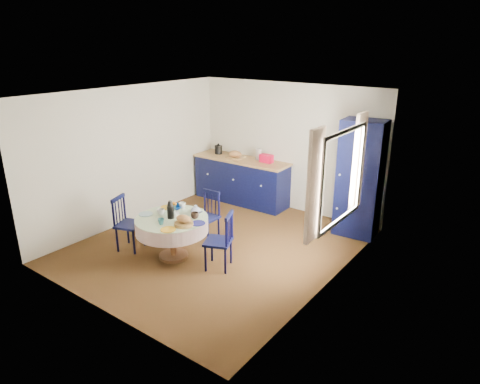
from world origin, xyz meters
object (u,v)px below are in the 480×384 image
(dining_table, at_px, (173,225))
(mug_a, at_px, (161,212))
(mug_b, at_px, (161,222))
(chair_right, at_px, (221,240))
(mug_c, at_px, (195,215))
(chair_left, at_px, (127,223))
(cobalt_bowl, at_px, (176,207))
(chair_far, at_px, (207,216))
(mug_d, at_px, (182,206))
(pantry_cabinet, at_px, (360,179))
(kitchen_counter, at_px, (242,180))

(dining_table, xyz_separation_m, mug_a, (-0.23, -0.01, 0.16))
(mug_a, relative_size, mug_b, 1.21)
(chair_right, relative_size, mug_c, 7.22)
(dining_table, bearing_deg, chair_left, -165.20)
(mug_a, height_order, cobalt_bowl, mug_a)
(chair_far, height_order, mug_d, chair_far)
(mug_b, bearing_deg, dining_table, 98.85)
(pantry_cabinet, distance_m, cobalt_bowl, 3.14)
(chair_left, xyz_separation_m, cobalt_bowl, (0.59, 0.52, 0.25))
(mug_c, relative_size, mug_d, 1.11)
(kitchen_counter, relative_size, chair_left, 2.36)
(mug_a, distance_m, mug_b, 0.38)
(chair_far, distance_m, mug_a, 0.91)
(chair_right, bearing_deg, kitchen_counter, -173.09)
(kitchen_counter, relative_size, chair_far, 2.48)
(mug_a, height_order, mug_c, mug_c)
(chair_right, bearing_deg, mug_b, -81.69)
(chair_far, xyz_separation_m, mug_c, (0.30, -0.64, 0.29))
(chair_left, height_order, chair_right, chair_left)
(pantry_cabinet, distance_m, chair_right, 2.69)
(pantry_cabinet, bearing_deg, kitchen_counter, 172.47)
(chair_left, bearing_deg, chair_far, -57.13)
(pantry_cabinet, xyz_separation_m, chair_right, (-1.15, -2.36, -0.56))
(pantry_cabinet, bearing_deg, mug_a, -135.54)
(kitchen_counter, distance_m, mug_d, 2.35)
(mug_a, distance_m, mug_d, 0.39)
(cobalt_bowl, bearing_deg, mug_b, -65.31)
(pantry_cabinet, xyz_separation_m, mug_d, (-2.09, -2.18, -0.29))
(kitchen_counter, height_order, dining_table, kitchen_counter)
(dining_table, height_order, cobalt_bowl, dining_table)
(kitchen_counter, bearing_deg, mug_b, -78.38)
(mug_a, bearing_deg, chair_right, 10.79)
(kitchen_counter, xyz_separation_m, dining_table, (0.62, -2.66, 0.08))
(mug_a, xyz_separation_m, mug_b, (0.28, -0.26, -0.00))
(pantry_cabinet, height_order, chair_left, pantry_cabinet)
(mug_b, height_order, mug_c, mug_c)
(chair_left, height_order, chair_far, chair_left)
(chair_left, bearing_deg, mug_d, -68.56)
(mug_a, distance_m, cobalt_bowl, 0.31)
(chair_left, bearing_deg, kitchen_counter, -23.28)
(chair_left, relative_size, mug_d, 8.08)
(mug_b, bearing_deg, chair_far, 92.68)
(kitchen_counter, height_order, mug_c, kitchen_counter)
(kitchen_counter, xyz_separation_m, cobalt_bowl, (0.40, -2.35, 0.22))
(pantry_cabinet, height_order, dining_table, pantry_cabinet)
(dining_table, distance_m, mug_b, 0.32)
(chair_left, distance_m, mug_d, 0.94)
(mug_b, height_order, mug_d, mug_d)
(mug_d, height_order, cobalt_bowl, mug_d)
(mug_c, bearing_deg, mug_d, 157.28)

